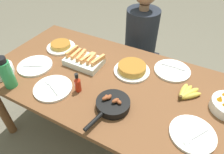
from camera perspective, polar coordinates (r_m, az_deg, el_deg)
ground_plane at (r=1.94m, az=0.00°, el=-16.40°), size 14.00×14.00×0.00m
dining_table at (r=1.46m, az=0.00°, el=-3.27°), size 1.84×0.92×0.70m
banana_bunch at (r=1.37m, az=20.64°, el=-4.29°), size 0.14×0.17×0.04m
melon_tray at (r=1.54m, az=-8.02°, el=4.72°), size 0.28×0.18×0.09m
skillet at (r=1.21m, az=0.10°, el=-7.83°), size 0.21×0.35×0.08m
frittata_plate_center at (r=1.77m, az=-14.40°, el=8.58°), size 0.24×0.24×0.05m
frittata_plate_side at (r=1.46m, az=5.70°, el=2.36°), size 0.26×0.26×0.06m
empty_plate_near_front at (r=1.62m, az=-21.13°, el=3.01°), size 0.26×0.26×0.02m
empty_plate_far_left at (r=1.54m, az=16.80°, el=1.82°), size 0.26×0.26×0.02m
empty_plate_far_right at (r=1.19m, az=22.00°, el=-14.87°), size 0.25×0.25×0.02m
empty_plate_mid_edge at (r=1.39m, az=-16.51°, el=-3.10°), size 0.26×0.26×0.02m
water_bottle at (r=1.46m, az=-27.93°, el=0.96°), size 0.08×0.08×0.23m
hot_sauce_bottle at (r=1.31m, az=-9.81°, el=-1.85°), size 0.04×0.04×0.14m
person_figure at (r=2.06m, az=7.83°, el=6.97°), size 0.33×0.33×1.18m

